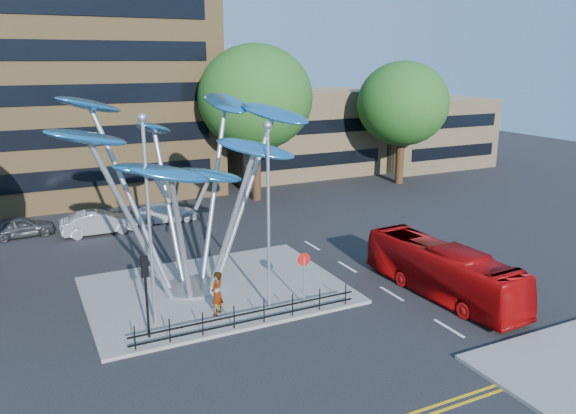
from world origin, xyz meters
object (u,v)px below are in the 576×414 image
traffic_light_island (145,280)px  parked_car_left (21,227)px  no_entry_sign_island (304,270)px  parked_car_mid (98,223)px  leaf_sculpture (184,151)px  street_lamp_left (148,204)px  red_bus (442,271)px  tree_right (255,98)px  tree_far (403,104)px  parked_car_right (164,213)px  street_lamp_right (268,200)px  pedestrian (217,293)px

traffic_light_island → parked_car_left: (-4.20, 17.14, -1.94)m
no_entry_sign_island → parked_car_mid: size_ratio=0.53×
parked_car_left → traffic_light_island: bearing=-171.8°
leaf_sculpture → street_lamp_left: size_ratio=1.45×
no_entry_sign_island → red_bus: 6.74m
street_lamp_left → parked_car_left: size_ratio=2.21×
tree_right → tree_far: (14.00, 0.00, -0.93)m
traffic_light_island → leaf_sculpture: bearing=55.0°
leaf_sculpture → traffic_light_island: bearing=-125.0°
street_lamp_left → parked_car_mid: bearing=90.8°
leaf_sculpture → parked_car_left: leaf_sculpture is taller
tree_far → parked_car_right: bearing=-172.4°
traffic_light_island → red_bus: size_ratio=0.38×
street_lamp_left → parked_car_left: street_lamp_left is taller
no_entry_sign_island → red_bus: no_entry_sign_island is taller
parked_car_left → parked_car_mid: size_ratio=0.86×
red_bus → street_lamp_left: bearing=165.6°
no_entry_sign_island → parked_car_mid: bearing=113.2°
no_entry_sign_island → parked_car_left: bearing=123.2°
no_entry_sign_island → parked_car_mid: 17.00m
tree_right → street_lamp_left: bearing=-124.0°
street_lamp_right → tree_far: bearing=41.5°
tree_right → street_lamp_right: (-7.50, -19.00, -2.94)m
tree_far → no_entry_sign_island: bearing=-135.7°
tree_right → parked_car_right: size_ratio=2.73×
leaf_sculpture → traffic_light_island: 6.65m
parked_car_right → tree_right: bearing=-68.6°
pedestrian → parked_car_mid: pedestrian is taller
leaf_sculpture → parked_car_right: size_ratio=2.87×
street_lamp_left → traffic_light_island: size_ratio=2.57×
street_lamp_left → parked_car_left: bearing=106.2°
tree_right → traffic_light_island: (-13.00, -19.50, -5.42)m
tree_far → street_lamp_left: bearing=-145.1°
street_lamp_left → traffic_light_island: 2.96m
leaf_sculpture → parked_car_left: 16.04m
leaf_sculpture → no_entry_sign_island: leaf_sculpture is taller
pedestrian → parked_car_right: size_ratio=0.45×
street_lamp_left → street_lamp_right: 5.03m
parked_car_right → leaf_sculpture: bearing=173.0°
leaf_sculpture → pedestrian: bearing=-86.4°
leaf_sculpture → street_lamp_left: leaf_sculpture is taller
tree_right → parked_car_mid: tree_right is taller
red_bus → no_entry_sign_island: bearing=162.6°
no_entry_sign_island → parked_car_left: (-11.20, 17.13, -1.14)m
pedestrian → parked_car_left: pedestrian is taller
street_lamp_right → red_bus: bearing=-15.2°
leaf_sculpture → pedestrian: (0.22, -3.42, -5.73)m
parked_car_mid → traffic_light_island: bearing=178.3°
parked_car_left → leaf_sculpture: bearing=-156.7°
street_lamp_right → no_entry_sign_island: bearing=-17.9°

